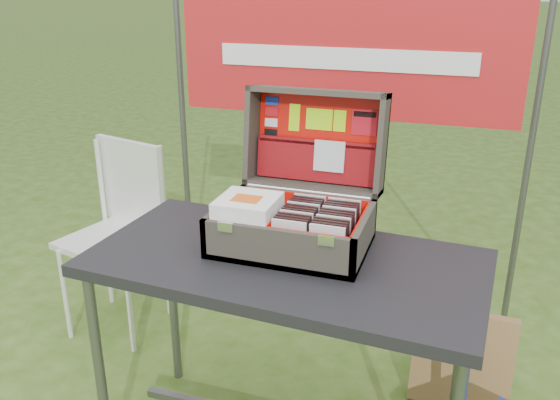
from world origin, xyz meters
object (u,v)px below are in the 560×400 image
(table, at_px, (285,360))
(suitcase, at_px, (298,174))
(chair, at_px, (113,243))
(cardboard_box, at_px, (462,360))

(table, distance_m, suitcase, 0.66)
(chair, relative_size, cardboard_box, 2.21)
(suitcase, distance_m, cardboard_box, 1.08)
(chair, height_order, cardboard_box, chair)
(suitcase, relative_size, chair, 0.57)
(cardboard_box, bearing_deg, table, -137.89)
(table, distance_m, cardboard_box, 0.79)
(table, height_order, suitcase, suitcase)
(cardboard_box, bearing_deg, suitcase, -147.56)
(table, relative_size, chair, 1.40)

